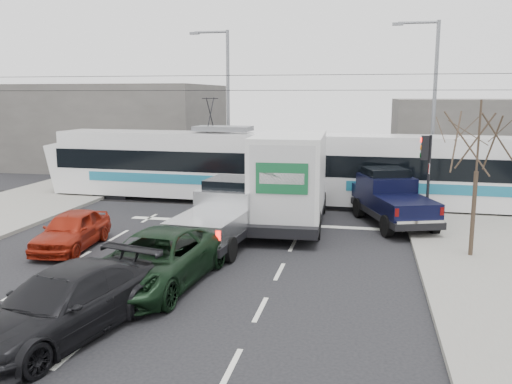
% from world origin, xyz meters
% --- Properties ---
extents(ground, '(120.00, 120.00, 0.00)m').
position_xyz_m(ground, '(0.00, 0.00, 0.00)').
color(ground, black).
rests_on(ground, ground).
extents(rails, '(60.00, 1.60, 0.03)m').
position_xyz_m(rails, '(0.00, 10.00, 0.01)').
color(rails, '#33302D').
rests_on(rails, ground).
extents(building_left, '(14.00, 10.00, 6.00)m').
position_xyz_m(building_left, '(-14.00, 22.00, 3.00)').
color(building_left, '#65605B').
rests_on(building_left, ground).
extents(building_right, '(12.00, 10.00, 5.00)m').
position_xyz_m(building_right, '(12.00, 24.00, 2.50)').
color(building_right, '#65605B').
rests_on(building_right, ground).
extents(bare_tree, '(2.40, 2.40, 5.00)m').
position_xyz_m(bare_tree, '(7.60, 2.50, 3.79)').
color(bare_tree, '#47382B').
rests_on(bare_tree, ground).
extents(traffic_signal, '(0.44, 0.44, 3.60)m').
position_xyz_m(traffic_signal, '(6.47, 6.50, 2.74)').
color(traffic_signal, black).
rests_on(traffic_signal, ground).
extents(street_lamp_near, '(2.38, 0.25, 9.00)m').
position_xyz_m(street_lamp_near, '(7.31, 14.00, 5.11)').
color(street_lamp_near, slate).
rests_on(street_lamp_near, ground).
extents(street_lamp_far, '(2.38, 0.25, 9.00)m').
position_xyz_m(street_lamp_far, '(-4.19, 16.00, 5.11)').
color(street_lamp_far, slate).
rests_on(street_lamp_far, ground).
extents(catenary, '(60.00, 0.20, 7.00)m').
position_xyz_m(catenary, '(0.00, 10.00, 3.88)').
color(catenary, black).
rests_on(catenary, ground).
extents(tram, '(25.13, 3.53, 5.11)m').
position_xyz_m(tram, '(0.99, 10.38, 1.81)').
color(tram, white).
rests_on(tram, ground).
extents(silver_pickup, '(2.63, 6.27, 2.22)m').
position_xyz_m(silver_pickup, '(-0.77, 3.03, 1.10)').
color(silver_pickup, black).
rests_on(silver_pickup, ground).
extents(box_truck, '(2.87, 7.66, 3.79)m').
position_xyz_m(box_truck, '(1.21, 5.92, 1.87)').
color(box_truck, black).
rests_on(box_truck, ground).
extents(navy_pickup, '(3.57, 5.67, 2.25)m').
position_xyz_m(navy_pickup, '(5.21, 7.05, 1.11)').
color(navy_pickup, black).
rests_on(navy_pickup, ground).
extents(green_car, '(3.00, 5.66, 1.52)m').
position_xyz_m(green_car, '(-1.51, -1.92, 0.76)').
color(green_car, black).
rests_on(green_car, ground).
extents(red_car, '(1.88, 4.03, 1.34)m').
position_xyz_m(red_car, '(-5.78, 1.03, 0.67)').
color(red_car, maroon).
rests_on(red_car, ground).
extents(dark_car, '(3.29, 5.50, 1.49)m').
position_xyz_m(dark_car, '(-2.28, -5.35, 0.75)').
color(dark_car, black).
rests_on(dark_car, ground).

